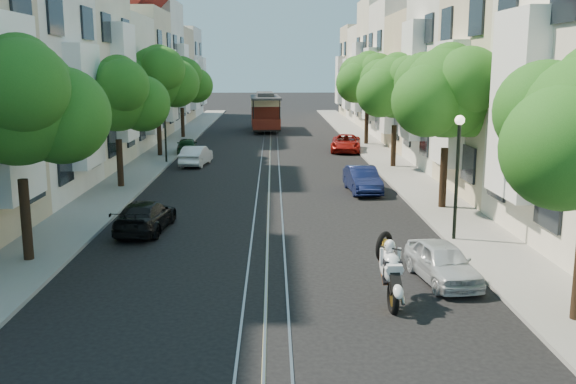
{
  "coord_description": "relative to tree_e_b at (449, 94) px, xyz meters",
  "views": [
    {
      "loc": [
        0.2,
        -16.81,
        5.86
      ],
      "look_at": [
        0.73,
        5.81,
        1.4
      ],
      "focal_mm": 40.0,
      "sensor_mm": 36.0,
      "label": 1
    }
  ],
  "objects": [
    {
      "name": "parked_car_w_mid",
      "position": [
        -11.66,
        12.31,
        -4.14
      ],
      "size": [
        1.7,
        3.73,
        1.19
      ],
      "primitive_type": "imported",
      "rotation": [
        0.0,
        0.0,
        3.01
      ],
      "color": "silver",
      "rests_on": "ground"
    },
    {
      "name": "tree_w_d",
      "position": [
        -14.4,
        27.0,
        -0.13
      ],
      "size": [
        4.84,
        3.99,
        6.52
      ],
      "color": "black",
      "rests_on": "ground"
    },
    {
      "name": "tree_w_a",
      "position": [
        -14.4,
        -7.0,
        0.0
      ],
      "size": [
        4.93,
        4.08,
        6.68
      ],
      "color": "black",
      "rests_on": "ground"
    },
    {
      "name": "cable_car",
      "position": [
        -7.76,
        33.25,
        -2.85
      ],
      "size": [
        2.95,
        8.39,
        3.18
      ],
      "rotation": [
        0.0,
        0.0,
        0.04
      ],
      "color": "black",
      "rests_on": "ground"
    },
    {
      "name": "tree_e_d",
      "position": [
        0.0,
        22.0,
        0.13
      ],
      "size": [
        5.01,
        4.16,
        6.85
      ],
      "color": "black",
      "rests_on": "ground"
    },
    {
      "name": "parked_car_w_far",
      "position": [
        -12.86,
        17.32,
        -4.17
      ],
      "size": [
        1.74,
        3.47,
        1.13
      ],
      "primitive_type": "imported",
      "rotation": [
        0.0,
        0.0,
        3.27
      ],
      "color": "#15351B",
      "rests_on": "ground"
    },
    {
      "name": "sportbike_rider",
      "position": [
        -4.18,
        -10.69,
        -3.79
      ],
      "size": [
        0.59,
        2.07,
        1.77
      ],
      "rotation": [
        0.0,
        0.0,
        0.03
      ],
      "color": "black",
      "rests_on": "ground"
    },
    {
      "name": "townhouses_west",
      "position": [
        -19.13,
        18.94,
        0.35
      ],
      "size": [
        7.75,
        72.0,
        11.76
      ],
      "color": "silver",
      "rests_on": "ground"
    },
    {
      "name": "parked_car_w_near",
      "position": [
        -11.66,
        -3.29,
        -4.17
      ],
      "size": [
        1.88,
        3.98,
        1.12
      ],
      "primitive_type": "imported",
      "rotation": [
        0.0,
        0.0,
        3.06
      ],
      "color": "black",
      "rests_on": "ground"
    },
    {
      "name": "sidewalk_east",
      "position": [
        -0.01,
        19.02,
        -4.67
      ],
      "size": [
        2.5,
        80.0,
        0.12
      ],
      "primitive_type": "cube",
      "color": "gray",
      "rests_on": "ground"
    },
    {
      "name": "tree_w_b",
      "position": [
        -14.4,
        5.0,
        -0.34
      ],
      "size": [
        4.72,
        3.87,
        6.27
      ],
      "color": "black",
      "rests_on": "ground"
    },
    {
      "name": "tree_e_c",
      "position": [
        -0.0,
        11.0,
        -0.13
      ],
      "size": [
        4.84,
        3.99,
        6.52
      ],
      "color": "black",
      "rests_on": "ground"
    },
    {
      "name": "parked_car_e_mid",
      "position": [
        -2.86,
        3.79,
        -4.13
      ],
      "size": [
        1.51,
        3.74,
        1.21
      ],
      "primitive_type": "imported",
      "rotation": [
        0.0,
        0.0,
        0.06
      ],
      "color": "#0B1238",
      "rests_on": "ground"
    },
    {
      "name": "rail_slot",
      "position": [
        -7.26,
        19.02,
        -4.72
      ],
      "size": [
        0.06,
        80.0,
        0.02
      ],
      "primitive_type": "cube",
      "color": "gray",
      "rests_on": "ground"
    },
    {
      "name": "rail_right",
      "position": [
        -6.71,
        19.02,
        -4.72
      ],
      "size": [
        0.06,
        80.0,
        0.02
      ],
      "primitive_type": "cube",
      "color": "gray",
      "rests_on": "ground"
    },
    {
      "name": "parked_car_e_far",
      "position": [
        -2.0,
        18.3,
        -4.14
      ],
      "size": [
        2.55,
        4.53,
        1.19
      ],
      "primitive_type": "imported",
      "rotation": [
        0.0,
        0.0,
        -0.14
      ],
      "color": "maroon",
      "rests_on": "ground"
    },
    {
      "name": "ground",
      "position": [
        -7.26,
        19.02,
        -4.73
      ],
      "size": [
        200.0,
        200.0,
        0.0
      ],
      "primitive_type": "plane",
      "color": "black",
      "rests_on": "ground"
    },
    {
      "name": "tree_w_c",
      "position": [
        -14.4,
        16.0,
        0.34
      ],
      "size": [
        5.13,
        4.28,
        7.09
      ],
      "color": "black",
      "rests_on": "ground"
    },
    {
      "name": "rail_left",
      "position": [
        -7.81,
        19.02,
        -4.72
      ],
      "size": [
        0.06,
        80.0,
        0.02
      ],
      "primitive_type": "cube",
      "color": "gray",
      "rests_on": "ground"
    },
    {
      "name": "parked_car_e_near",
      "position": [
        -2.41,
        -8.96,
        -4.18
      ],
      "size": [
        1.74,
        3.39,
        1.1
      ],
      "primitive_type": "imported",
      "rotation": [
        0.0,
        0.0,
        0.14
      ],
      "color": "#B8BEC5",
      "rests_on": "ground"
    },
    {
      "name": "tree_e_b",
      "position": [
        0.0,
        0.0,
        0.0
      ],
      "size": [
        4.93,
        4.08,
        6.68
      ],
      "color": "black",
      "rests_on": "ground"
    },
    {
      "name": "townhouses_east",
      "position": [
        4.61,
        18.94,
        0.45
      ],
      "size": [
        7.75,
        72.0,
        12.0
      ],
      "color": "beige",
      "rests_on": "ground"
    },
    {
      "name": "lane_line",
      "position": [
        -7.26,
        19.02,
        -4.73
      ],
      "size": [
        0.08,
        80.0,
        0.01
      ],
      "primitive_type": "cube",
      "color": "tan",
      "rests_on": "ground"
    },
    {
      "name": "lamp_east",
      "position": [
        -0.96,
        -4.98,
        -1.89
      ],
      "size": [
        0.32,
        0.32,
        4.16
      ],
      "color": "black",
      "rests_on": "ground"
    },
    {
      "name": "sidewalk_west",
      "position": [
        -14.51,
        19.02,
        -4.67
      ],
      "size": [
        2.5,
        80.0,
        0.12
      ],
      "primitive_type": "cube",
      "color": "gray",
      "rests_on": "ground"
    },
    {
      "name": "lamp_west",
      "position": [
        -13.56,
        13.02,
        -1.89
      ],
      "size": [
        0.32,
        0.32,
        4.16
      ],
      "color": "black",
      "rests_on": "ground"
    }
  ]
}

